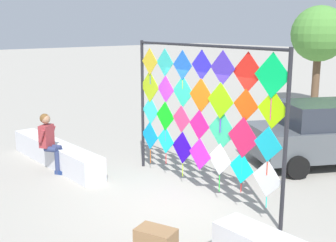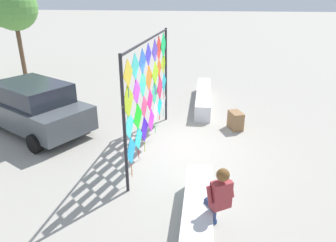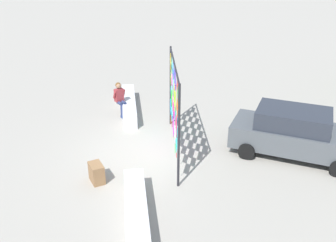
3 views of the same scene
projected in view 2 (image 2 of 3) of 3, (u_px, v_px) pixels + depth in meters
The scene contains 8 objects.
ground at pixel (180, 147), 8.99m from camera, with size 120.00×120.00×0.00m, color #9E998E.
plaza_ledge_left at pixel (196, 236), 5.39m from camera, with size 3.79×0.54×0.56m, color silver.
plaza_ledge_right at pixel (203, 97), 12.25m from camera, with size 3.79×0.54×0.56m, color silver.
kite_display_rack at pixel (150, 86), 8.31m from camera, with size 4.32×0.40×3.06m.
seated_vendor at pixel (218, 195), 5.56m from camera, with size 0.68×0.63×1.40m.
parked_car at pixel (33, 107), 9.80m from camera, with size 3.51×4.37×1.57m.
cardboard_box_large at pixel (236, 120), 10.08m from camera, with size 0.56×0.34×0.57m, color olive.
tree_broadleaf at pixel (11, 7), 15.18m from camera, with size 2.28×2.39×4.50m.
Camera 2 is at (-7.98, -0.60, 4.18)m, focal length 33.72 mm.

